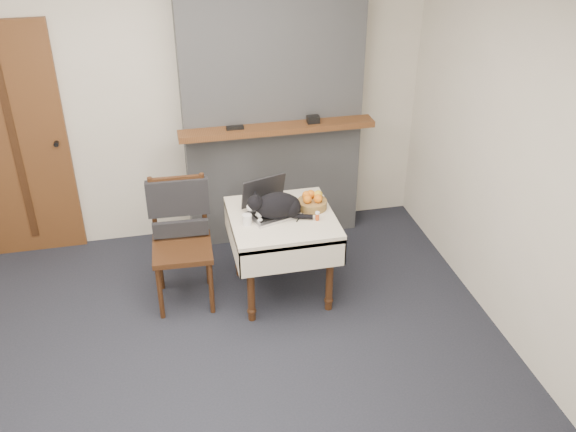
{
  "coord_description": "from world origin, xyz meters",
  "views": [
    {
      "loc": [
        -0.08,
        -3.19,
        3.11
      ],
      "look_at": [
        0.82,
        0.84,
        0.72
      ],
      "focal_mm": 40.0,
      "sensor_mm": 36.0,
      "label": 1
    }
  ],
  "objects_px": {
    "fruit_basket": "(312,202)",
    "chair": "(180,224)",
    "side_table": "(282,228)",
    "cat": "(278,206)",
    "cream_jar": "(247,220)",
    "door": "(16,145)",
    "pill_bottle": "(317,216)",
    "laptop": "(269,205)"
  },
  "relations": [
    {
      "from": "cream_jar",
      "to": "chair",
      "type": "bearing_deg",
      "value": 155.18
    },
    {
      "from": "cat",
      "to": "laptop",
      "type": "bearing_deg",
      "value": 113.76
    },
    {
      "from": "laptop",
      "to": "cream_jar",
      "type": "height_order",
      "value": "laptop"
    },
    {
      "from": "pill_bottle",
      "to": "fruit_basket",
      "type": "distance_m",
      "value": 0.19
    },
    {
      "from": "side_table",
      "to": "fruit_basket",
      "type": "height_order",
      "value": "fruit_basket"
    },
    {
      "from": "cream_jar",
      "to": "pill_bottle",
      "type": "bearing_deg",
      "value": -5.77
    },
    {
      "from": "door",
      "to": "fruit_basket",
      "type": "height_order",
      "value": "door"
    },
    {
      "from": "fruit_basket",
      "to": "cream_jar",
      "type": "bearing_deg",
      "value": -165.18
    },
    {
      "from": "side_table",
      "to": "cream_jar",
      "type": "distance_m",
      "value": 0.32
    },
    {
      "from": "fruit_basket",
      "to": "chair",
      "type": "distance_m",
      "value": 1.01
    },
    {
      "from": "cream_jar",
      "to": "fruit_basket",
      "type": "relative_size",
      "value": 0.35
    },
    {
      "from": "side_table",
      "to": "chair",
      "type": "height_order",
      "value": "chair"
    },
    {
      "from": "cat",
      "to": "fruit_basket",
      "type": "bearing_deg",
      "value": 14.96
    },
    {
      "from": "fruit_basket",
      "to": "chair",
      "type": "xyz_separation_m",
      "value": [
        -1.01,
        0.08,
        -0.11
      ]
    },
    {
      "from": "side_table",
      "to": "door",
      "type": "bearing_deg",
      "value": 151.26
    },
    {
      "from": "cream_jar",
      "to": "side_table",
      "type": "bearing_deg",
      "value": 14.12
    },
    {
      "from": "door",
      "to": "fruit_basket",
      "type": "bearing_deg",
      "value": -24.49
    },
    {
      "from": "cat",
      "to": "pill_bottle",
      "type": "xyz_separation_m",
      "value": [
        0.28,
        -0.1,
        -0.07
      ]
    },
    {
      "from": "laptop",
      "to": "pill_bottle",
      "type": "distance_m",
      "value": 0.38
    },
    {
      "from": "pill_bottle",
      "to": "chair",
      "type": "distance_m",
      "value": 1.04
    },
    {
      "from": "side_table",
      "to": "laptop",
      "type": "distance_m",
      "value": 0.21
    },
    {
      "from": "cream_jar",
      "to": "fruit_basket",
      "type": "xyz_separation_m",
      "value": [
        0.53,
        0.14,
        0.01
      ]
    },
    {
      "from": "fruit_basket",
      "to": "door",
      "type": "bearing_deg",
      "value": 155.51
    },
    {
      "from": "cat",
      "to": "side_table",
      "type": "bearing_deg",
      "value": 31.04
    },
    {
      "from": "door",
      "to": "side_table",
      "type": "xyz_separation_m",
      "value": [
        1.98,
        -1.09,
        -0.41
      ]
    },
    {
      "from": "side_table",
      "to": "fruit_basket",
      "type": "xyz_separation_m",
      "value": [
        0.25,
        0.07,
        0.16
      ]
    },
    {
      "from": "laptop",
      "to": "cat",
      "type": "xyz_separation_m",
      "value": [
        0.05,
        -0.09,
        0.04
      ]
    },
    {
      "from": "door",
      "to": "cat",
      "type": "height_order",
      "value": "door"
    },
    {
      "from": "side_table",
      "to": "cream_jar",
      "type": "relative_size",
      "value": 9.83
    },
    {
      "from": "door",
      "to": "side_table",
      "type": "relative_size",
      "value": 2.56
    },
    {
      "from": "pill_bottle",
      "to": "chair",
      "type": "height_order",
      "value": "chair"
    },
    {
      "from": "side_table",
      "to": "pill_bottle",
      "type": "relative_size",
      "value": 11.45
    },
    {
      "from": "laptop",
      "to": "cat",
      "type": "relative_size",
      "value": 0.87
    },
    {
      "from": "door",
      "to": "cream_jar",
      "type": "xyz_separation_m",
      "value": [
        1.7,
        -1.16,
        -0.26
      ]
    },
    {
      "from": "laptop",
      "to": "side_table",
      "type": "bearing_deg",
      "value": -56.92
    },
    {
      "from": "door",
      "to": "pill_bottle",
      "type": "distance_m",
      "value": 2.54
    },
    {
      "from": "door",
      "to": "laptop",
      "type": "xyz_separation_m",
      "value": [
        1.9,
        -1.02,
        -0.23
      ]
    },
    {
      "from": "fruit_basket",
      "to": "chair",
      "type": "relative_size",
      "value": 0.23
    },
    {
      "from": "door",
      "to": "side_table",
      "type": "bearing_deg",
      "value": -28.74
    },
    {
      "from": "chair",
      "to": "side_table",
      "type": "bearing_deg",
      "value": -8.84
    },
    {
      "from": "laptop",
      "to": "fruit_basket",
      "type": "relative_size",
      "value": 1.9
    },
    {
      "from": "door",
      "to": "side_table",
      "type": "height_order",
      "value": "door"
    }
  ]
}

